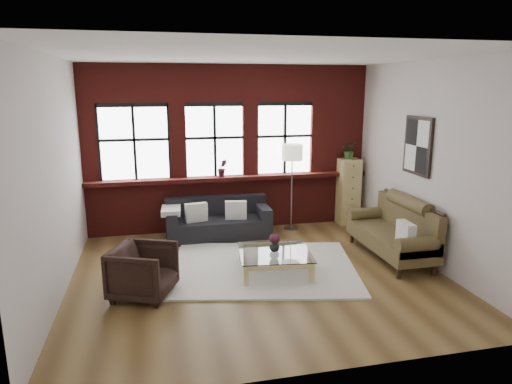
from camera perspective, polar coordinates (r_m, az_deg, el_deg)
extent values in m
plane|color=brown|center=(7.03, 0.29, -10.30)|extent=(5.50, 5.50, 0.00)
plane|color=white|center=(6.47, 0.32, 16.71)|extent=(5.50, 5.50, 0.00)
plane|color=beige|center=(8.99, -3.31, 5.44)|extent=(5.50, 0.00, 5.50)
plane|color=beige|center=(4.23, 7.97, -3.40)|extent=(5.50, 0.00, 5.50)
plane|color=beige|center=(6.53, -23.93, 1.44)|extent=(0.00, 5.00, 5.00)
plane|color=beige|center=(7.66, 20.82, 3.28)|extent=(0.00, 5.00, 5.00)
cube|color=maroon|center=(8.93, -3.10, 1.76)|extent=(5.50, 0.30, 0.08)
cube|color=beige|center=(7.25, 0.87, -9.43)|extent=(3.24, 2.77, 0.03)
cube|color=silver|center=(8.43, -7.47, -2.54)|extent=(0.42, 0.21, 0.34)
cube|color=silver|center=(8.52, -2.54, -2.27)|extent=(0.42, 0.20, 0.34)
cube|color=silver|center=(7.31, 18.21, -4.90)|extent=(0.16, 0.39, 0.34)
imported|color=black|center=(6.42, -13.92, -9.62)|extent=(1.02, 1.00, 0.71)
imported|color=#B2B2B2|center=(6.96, 2.33, -6.75)|extent=(0.17, 0.17, 0.17)
sphere|color=#481829|center=(6.92, 2.34, -5.86)|extent=(0.16, 0.16, 0.16)
cube|color=tan|center=(9.60, 11.39, 0.10)|extent=(0.42, 0.42, 1.35)
imported|color=#2D5923|center=(9.45, 11.62, 5.15)|extent=(0.40, 0.37, 0.36)
imported|color=#481829|center=(8.84, -4.23, 3.02)|extent=(0.20, 0.16, 0.34)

